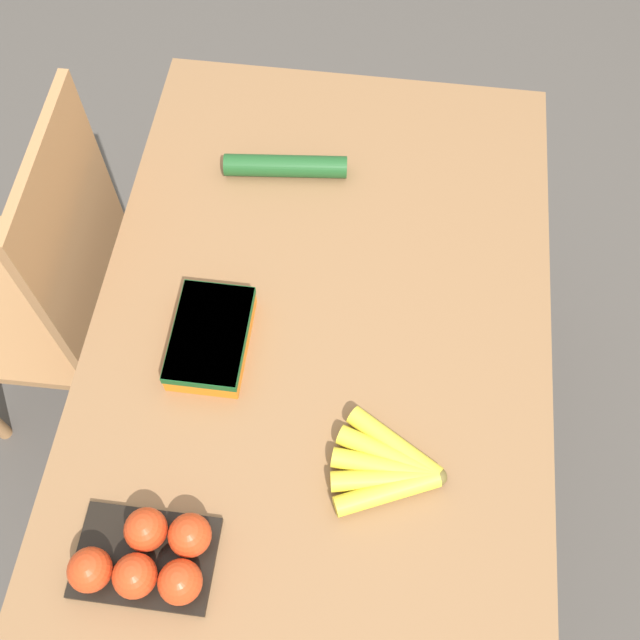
{
  "coord_description": "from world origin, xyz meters",
  "views": [
    {
      "loc": [
        -0.62,
        -0.08,
        1.94
      ],
      "look_at": [
        0.0,
        0.0,
        0.79
      ],
      "focal_mm": 42.0,
      "sensor_mm": 36.0,
      "label": 1
    }
  ],
  "objects": [
    {
      "name": "chair",
      "position": [
        0.16,
        0.62,
        0.51
      ],
      "size": [
        0.43,
        0.41,
        0.98
      ],
      "rotation": [
        0.0,
        0.0,
        3.16
      ],
      "color": "#A87547",
      "rests_on": "ground_plane"
    },
    {
      "name": "tomato_pack",
      "position": [
        -0.43,
        0.2,
        0.8
      ],
      "size": [
        0.14,
        0.21,
        0.08
      ],
      "color": "black",
      "rests_on": "dining_table"
    },
    {
      "name": "banana_bunch",
      "position": [
        -0.24,
        -0.14,
        0.78
      ],
      "size": [
        0.19,
        0.19,
        0.03
      ],
      "color": "brown",
      "rests_on": "dining_table"
    },
    {
      "name": "carrot_bag",
      "position": [
        -0.06,
        0.18,
        0.79
      ],
      "size": [
        0.19,
        0.13,
        0.05
      ],
      "color": "orange",
      "rests_on": "dining_table"
    },
    {
      "name": "ground_plane",
      "position": [
        0.0,
        0.0,
        0.0
      ],
      "size": [
        12.0,
        12.0,
        0.0
      ],
      "primitive_type": "plane",
      "color": "#4C4742"
    },
    {
      "name": "dining_table",
      "position": [
        0.0,
        0.0,
        0.65
      ],
      "size": [
        1.26,
        0.82,
        0.76
      ],
      "color": "olive",
      "rests_on": "ground_plane"
    },
    {
      "name": "cucumber_near",
      "position": [
        0.34,
        0.11,
        0.79
      ],
      "size": [
        0.07,
        0.25,
        0.04
      ],
      "color": "#1E5123",
      "rests_on": "dining_table"
    }
  ]
}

